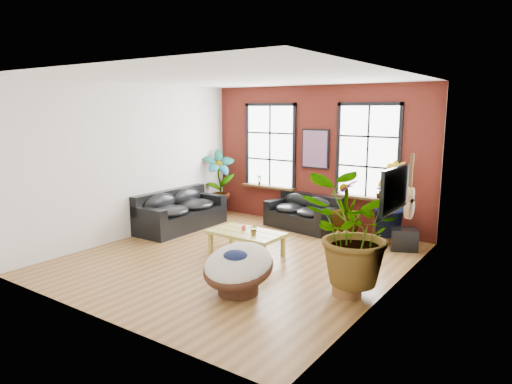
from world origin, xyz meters
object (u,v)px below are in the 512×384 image
(sofa_back, at_px, (303,213))
(papasan_chair, at_px, (238,267))
(sofa_left, at_px, (179,211))
(coffee_table, at_px, (246,234))

(sofa_back, height_order, papasan_chair, papasan_chair)
(sofa_left, height_order, papasan_chair, sofa_left)
(sofa_left, height_order, coffee_table, sofa_left)
(sofa_back, relative_size, sofa_left, 0.81)
(sofa_left, xyz_separation_m, coffee_table, (2.59, -0.74, -0.00))
(papasan_chair, bearing_deg, sofa_back, 97.98)
(sofa_back, height_order, sofa_left, sofa_left)
(sofa_left, relative_size, coffee_table, 1.58)
(sofa_left, bearing_deg, coffee_table, -106.68)
(sofa_left, bearing_deg, papasan_chair, -124.28)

